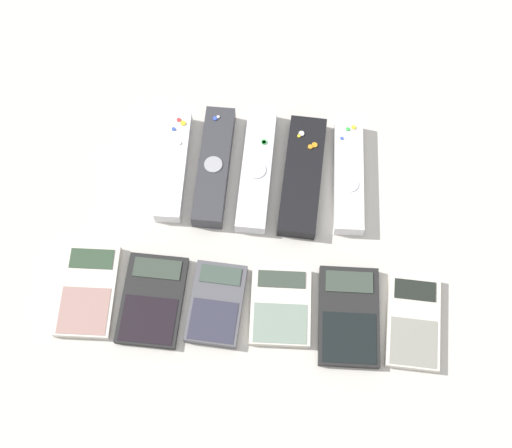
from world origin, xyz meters
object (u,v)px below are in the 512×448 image
remote_0 (174,166)px  calculator_2 (216,304)px  calculator_0 (88,291)px  calculator_1 (152,300)px  calculator_4 (349,316)px  remote_1 (214,166)px  calculator_3 (281,306)px  remote_2 (257,169)px  remote_4 (348,176)px  remote_3 (302,176)px  calculator_5 (413,322)px

remote_0 → calculator_2: remote_0 is taller
remote_0 → calculator_0: 0.24m
calculator_1 → calculator_4: 0.29m
remote_1 → calculator_3: 0.25m
remote_2 → remote_4: bearing=0.5°
remote_3 → remote_4: 0.07m
remote_0 → calculator_0: (-0.10, -0.22, -0.01)m
remote_2 → calculator_3: remote_2 is taller
remote_0 → remote_4: 0.28m
remote_1 → remote_2: remote_1 is taller
remote_2 → remote_4: same height
remote_2 → remote_0: bearing=-177.1°
calculator_3 → calculator_5: same height
calculator_0 → remote_2: bearing=41.7°
remote_4 → calculator_5: (0.10, -0.23, -0.01)m
remote_1 → calculator_2: bearing=-82.7°
calculator_3 → calculator_5: (0.19, -0.01, 0.00)m
calculator_0 → calculator_2: calculator_2 is taller
calculator_4 → calculator_5: calculator_4 is taller
calculator_0 → calculator_3: 0.28m
calculator_3 → calculator_4: (0.10, -0.01, 0.00)m
remote_4 → calculator_2: remote_4 is taller
remote_0 → remote_1: size_ratio=0.94×
remote_2 → remote_3: bearing=-4.0°
remote_2 → calculator_5: remote_2 is taller
remote_1 → remote_2: size_ratio=0.95×
remote_3 → calculator_3: size_ratio=1.71×
remote_2 → calculator_2: remote_2 is taller
remote_0 → remote_4: same height
remote_3 → calculator_2: (-0.11, -0.22, -0.00)m
calculator_3 → remote_4: bearing=65.3°
calculator_0 → calculator_1: 0.10m
remote_4 → calculator_5: 0.25m
remote_2 → calculator_4: remote_2 is taller
calculator_1 → calculator_3: size_ratio=1.15×
remote_0 → calculator_5: 0.44m
calculator_4 → calculator_1: bearing=178.0°
remote_0 → remote_1: bearing=1.4°
remote_0 → calculator_4: (0.29, -0.22, -0.00)m
remote_1 → remote_3: (0.14, -0.00, -0.00)m
calculator_1 → calculator_5: 0.38m
calculator_5 → calculator_2: bearing=-178.7°
remote_1 → calculator_5: size_ratio=1.46×
remote_2 → calculator_5: 0.34m
remote_4 → calculator_0: remote_4 is taller
remote_3 → calculator_0: bearing=-142.3°
remote_3 → remote_4: size_ratio=1.06×
calculator_4 → calculator_5: (0.09, -0.00, -0.00)m
calculator_3 → calculator_4: size_ratio=0.80×
remote_4 → calculator_1: 0.36m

